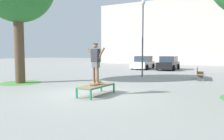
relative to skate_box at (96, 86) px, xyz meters
The scene contains 10 objects.
ground_plane 0.64m from the skate_box, 167.11° to the left, with size 120.00×120.00×0.00m, color #999993.
building_facade 29.74m from the skate_box, 91.23° to the left, with size 29.31×4.00×10.58m, color beige.
skate_box is the anchor object (origin of this frame).
skateboard 0.13m from the skate_box, 93.30° to the right, with size 0.33×0.82×0.09m.
skater 1.12m from the skate_box, 93.07° to the right, with size 1.00×0.33×1.69m.
grass_patch_near_left 6.30m from the skate_box, 168.92° to the left, with size 2.49×2.49×0.01m, color #519342.
car_white 16.16m from the skate_box, 101.31° to the left, with size 1.95×4.22×1.50m.
car_black 15.90m from the skate_box, 91.01° to the left, with size 1.96×4.22×1.50m.
park_bench 8.83m from the skate_box, 66.58° to the left, with size 0.60×2.42×0.83m.
light_post 8.61m from the skate_box, 94.26° to the left, with size 0.36×0.36×5.83m.
Camera 1 is at (5.19, -7.98, 1.83)m, focal length 34.17 mm.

